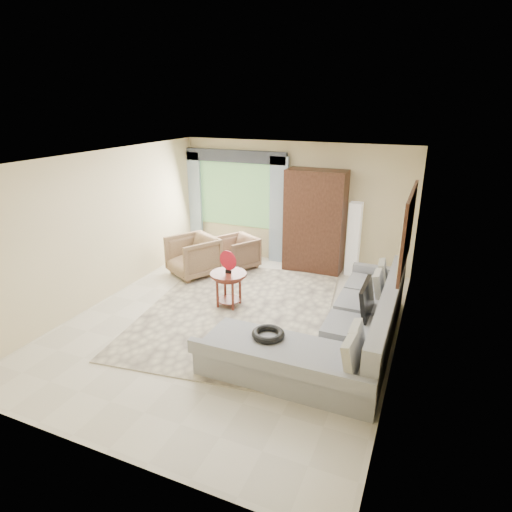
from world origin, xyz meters
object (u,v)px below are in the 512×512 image
at_px(armchair_right, 237,252).
at_px(potted_plant, 206,246).
at_px(armoire, 315,221).
at_px(tv_screen, 367,299).
at_px(sectional_sofa, 341,333).
at_px(armchair_left, 193,256).
at_px(floor_lamp, 354,239).
at_px(coffee_table, 229,289).

relative_size(armchair_right, potted_plant, 1.33).
bearing_deg(armoire, tv_screen, -59.75).
distance_m(tv_screen, potted_plant, 4.54).
xyz_separation_m(sectional_sofa, armchair_right, (-2.75, 2.35, 0.06)).
distance_m(armchair_left, potted_plant, 0.99).
relative_size(sectional_sofa, floor_lamp, 2.31).
height_order(tv_screen, armchair_left, tv_screen).
bearing_deg(armoire, coffee_table, -110.95).
relative_size(coffee_table, floor_lamp, 0.42).
xyz_separation_m(potted_plant, floor_lamp, (3.21, 0.36, 0.47)).
bearing_deg(coffee_table, sectional_sofa, -17.20).
bearing_deg(armchair_right, armoire, 50.53).
xyz_separation_m(tv_screen, coffee_table, (-2.36, 0.32, -0.39)).
height_order(armchair_left, potted_plant, armchair_left).
relative_size(coffee_table, armchair_left, 0.70).
xyz_separation_m(sectional_sofa, armchair_left, (-3.40, 1.65, 0.12)).
relative_size(coffee_table, armchair_right, 0.82).
xyz_separation_m(armoire, floor_lamp, (0.80, 0.06, -0.30)).
distance_m(armchair_right, armoire, 1.76).
xyz_separation_m(armchair_right, armoire, (1.51, 0.54, 0.71)).
bearing_deg(potted_plant, armoire, 7.20).
bearing_deg(coffee_table, armoire, 69.05).
bearing_deg(floor_lamp, potted_plant, -173.52).
bearing_deg(tv_screen, armchair_right, 146.04).
bearing_deg(tv_screen, armoire, 120.25).
xyz_separation_m(coffee_table, potted_plant, (-1.55, 1.94, -0.04)).
bearing_deg(tv_screen, potted_plant, 149.89).
distance_m(coffee_table, armoire, 2.51).
bearing_deg(potted_plant, sectional_sofa, -35.43).
bearing_deg(armoire, potted_plant, -172.80).
distance_m(coffee_table, armchair_left, 1.64).
height_order(sectional_sofa, armchair_left, sectional_sofa).
bearing_deg(potted_plant, armchair_right, -14.92).
relative_size(armchair_left, armchair_right, 1.18).
bearing_deg(sectional_sofa, armchair_left, 154.16).
bearing_deg(coffee_table, tv_screen, -7.80).
distance_m(tv_screen, armoire, 3.00).
bearing_deg(sectional_sofa, tv_screen, 50.60).
xyz_separation_m(sectional_sofa, potted_plant, (-3.64, 2.59, 0.00)).
xyz_separation_m(armchair_left, armoire, (2.16, 1.25, 0.65)).
distance_m(coffee_table, armchair_right, 1.83).
bearing_deg(sectional_sofa, coffee_table, 162.80).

